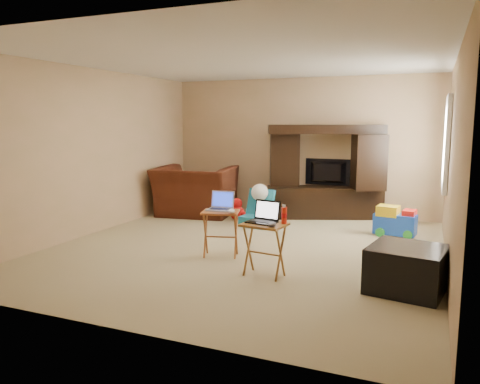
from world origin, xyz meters
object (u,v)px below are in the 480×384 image
at_px(tray_table_left, 221,234).
at_px(push_toy, 395,220).
at_px(laptop_right, 262,212).
at_px(plush_toy, 237,209).
at_px(mouse_left, 232,211).
at_px(ottoman, 407,269).
at_px(tray_table_right, 264,250).
at_px(television, 327,172).
at_px(water_bottle, 284,215).
at_px(recliner, 195,191).
at_px(child_rocker, 257,208).
at_px(mouse_right, 272,225).
at_px(laptop_left, 219,201).
at_px(entertainment_center, 325,172).

bearing_deg(tray_table_left, push_toy, 30.49).
bearing_deg(tray_table_left, laptop_right, -49.31).
bearing_deg(plush_toy, mouse_left, -68.59).
xyz_separation_m(ottoman, tray_table_right, (-1.49, -0.12, 0.07)).
bearing_deg(push_toy, television, 146.87).
bearing_deg(water_bottle, ottoman, 1.72).
distance_m(mouse_left, water_bottle, 0.86).
xyz_separation_m(tray_table_left, tray_table_right, (0.77, -0.51, 0.00)).
bearing_deg(plush_toy, recliner, 172.67).
distance_m(television, water_bottle, 3.60).
distance_m(tray_table_left, water_bottle, 1.13).
xyz_separation_m(child_rocker, water_bottle, (1.16, -2.25, 0.38)).
xyz_separation_m(television, push_toy, (1.29, -1.13, -0.56)).
relative_size(tray_table_right, mouse_left, 5.00).
distance_m(laptop_right, mouse_right, 0.24).
bearing_deg(tray_table_right, laptop_left, 153.53).
bearing_deg(mouse_right, entertainment_center, 93.61).
height_order(child_rocker, mouse_left, mouse_left).
bearing_deg(push_toy, water_bottle, -104.08).
height_order(television, plush_toy, television).
relative_size(child_rocker, laptop_left, 1.97).
relative_size(television, child_rocker, 1.38).
distance_m(entertainment_center, child_rocker, 1.52).
distance_m(laptop_right, water_bottle, 0.25).
xyz_separation_m(plush_toy, tray_table_left, (0.68, -2.14, 0.10)).
xyz_separation_m(ottoman, water_bottle, (-1.29, -0.04, 0.46)).
xyz_separation_m(entertainment_center, water_bottle, (0.30, -3.39, -0.14)).
distance_m(plush_toy, push_toy, 2.65).
xyz_separation_m(television, ottoman, (1.59, -3.55, -0.56)).
bearing_deg(water_bottle, entertainment_center, 95.00).
height_order(tray_table_right, mouse_right, mouse_right).
bearing_deg(push_toy, tray_table_right, -107.25).
bearing_deg(television, ottoman, 115.10).
bearing_deg(push_toy, entertainment_center, 152.22).
distance_m(child_rocker, push_toy, 2.17).
bearing_deg(tray_table_right, entertainment_center, 99.27).
bearing_deg(mouse_left, water_bottle, -24.87).
bearing_deg(push_toy, mouse_left, -122.33).
xyz_separation_m(mouse_left, water_bottle, (0.78, -0.36, 0.08)).
bearing_deg(ottoman, laptop_right, -176.31).
xyz_separation_m(child_rocker, laptop_right, (0.92, -2.31, 0.41)).
bearing_deg(water_bottle, tray_table_left, 155.97).
height_order(tray_table_left, water_bottle, water_bottle).
height_order(recliner, plush_toy, recliner).
height_order(push_toy, ottoman, push_toy).
bearing_deg(television, child_rocker, 58.18).
bearing_deg(entertainment_center, recliner, 176.09).
bearing_deg(mouse_left, plush_toy, 111.41).
xyz_separation_m(recliner, tray_table_left, (1.56, -2.26, -0.15)).
relative_size(child_rocker, mouse_right, 5.01).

